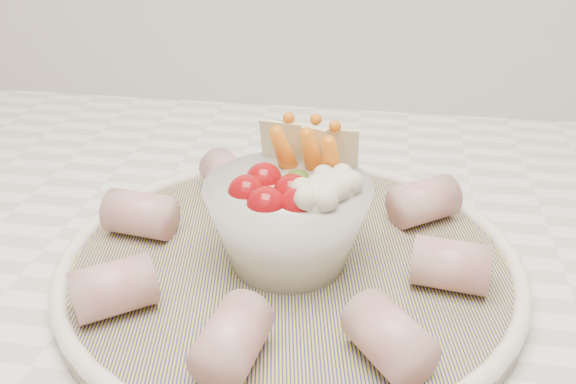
# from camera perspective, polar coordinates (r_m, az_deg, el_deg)

# --- Properties ---
(serving_platter) EXTENTS (0.38, 0.38, 0.02)m
(serving_platter) POSITION_cam_1_polar(r_m,az_deg,el_deg) (0.47, 0.20, -6.36)
(serving_platter) COLOR navy
(serving_platter) RESTS_ON kitchen_counter
(veggie_bowl) EXTENTS (0.12, 0.12, 0.10)m
(veggie_bowl) POSITION_cam_1_polar(r_m,az_deg,el_deg) (0.44, 0.22, -2.14)
(veggie_bowl) COLOR silver
(veggie_bowl) RESTS_ON serving_platter
(cured_meat_rolls) EXTENTS (0.28, 0.29, 0.03)m
(cured_meat_rolls) POSITION_cam_1_polar(r_m,az_deg,el_deg) (0.46, 0.11, -4.12)
(cured_meat_rolls) COLOR #B15158
(cured_meat_rolls) RESTS_ON serving_platter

